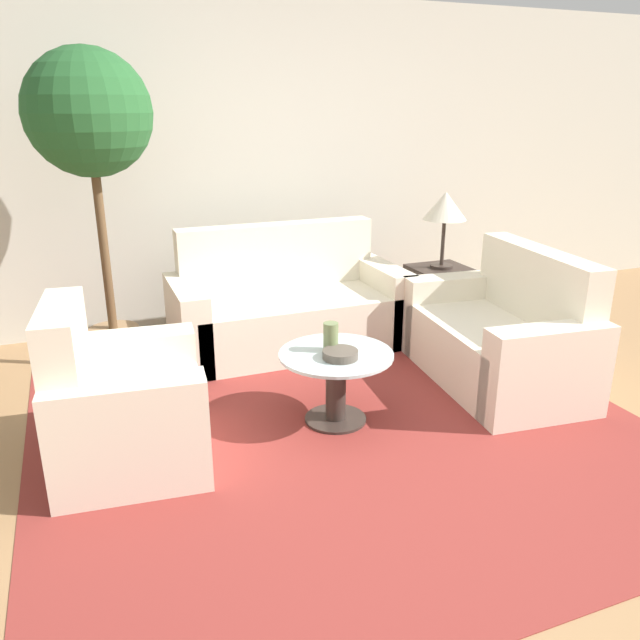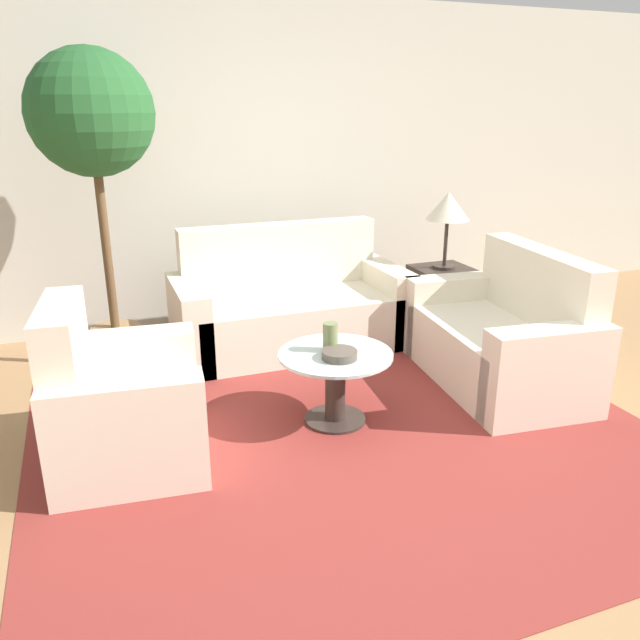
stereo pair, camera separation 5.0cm
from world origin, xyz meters
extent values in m
plane|color=#9E754C|center=(0.00, 0.00, 0.00)|extent=(14.00, 14.00, 0.00)
cube|color=beige|center=(0.00, 2.81, 1.30)|extent=(10.00, 0.06, 2.60)
cube|color=maroon|center=(-0.09, 0.70, 0.00)|extent=(3.40, 3.43, 0.01)
cube|color=beige|center=(0.05, 1.91, 0.21)|extent=(1.55, 0.80, 0.41)
cube|color=beige|center=(0.05, 2.22, 0.45)|extent=(1.55, 0.18, 0.91)
cube|color=beige|center=(-0.72, 1.91, 0.29)|extent=(0.20, 0.80, 0.58)
cube|color=beige|center=(0.82, 1.91, 0.29)|extent=(0.20, 0.80, 0.58)
cube|color=beige|center=(-1.24, 0.72, 0.21)|extent=(0.80, 0.73, 0.41)
cube|color=beige|center=(-1.51, 0.75, 0.43)|extent=(0.25, 0.68, 0.87)
cube|color=beige|center=(-1.27, 0.39, 0.29)|extent=(0.75, 0.27, 0.58)
cube|color=beige|center=(-1.20, 1.05, 0.29)|extent=(0.75, 0.27, 0.58)
cube|color=beige|center=(1.11, 0.85, 0.21)|extent=(0.87, 1.23, 0.41)
cube|color=beige|center=(1.40, 0.82, 0.44)|extent=(0.30, 1.18, 0.89)
cube|color=beige|center=(1.17, 1.43, 0.29)|extent=(0.78, 0.28, 0.58)
cube|color=beige|center=(1.06, 0.27, 0.29)|extent=(0.78, 0.28, 0.58)
cylinder|color=#332823|center=(-0.09, 0.70, 0.01)|extent=(0.36, 0.36, 0.02)
cylinder|color=#332823|center=(-0.09, 0.70, 0.21)|extent=(0.12, 0.12, 0.41)
cylinder|color=#B2C6C6|center=(-0.09, 0.70, 0.42)|extent=(0.66, 0.66, 0.02)
cube|color=#332823|center=(1.32, 1.85, 0.26)|extent=(0.45, 0.45, 0.53)
cylinder|color=#332823|center=(1.32, 1.85, 0.54)|extent=(0.18, 0.18, 0.02)
cylinder|color=#332823|center=(1.32, 1.85, 0.73)|extent=(0.03, 0.03, 0.37)
cone|color=beige|center=(1.32, 1.85, 1.02)|extent=(0.34, 0.34, 0.21)
cylinder|color=#93704C|center=(-1.22, 2.02, 0.15)|extent=(0.34, 0.34, 0.29)
cylinder|color=brown|center=(-1.22, 2.02, 0.90)|extent=(0.06, 0.06, 1.21)
sphere|color=#235628|center=(-1.22, 2.02, 1.72)|extent=(0.80, 0.80, 0.80)
cylinder|color=#6B7A4C|center=(-0.10, 0.75, 0.52)|extent=(0.09, 0.09, 0.17)
cylinder|color=brown|center=(-0.10, 0.62, 0.46)|extent=(0.20, 0.20, 0.05)
camera|label=1|loc=(-1.39, -2.33, 1.77)|focal=35.00mm
camera|label=2|loc=(-1.34, -2.34, 1.77)|focal=35.00mm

